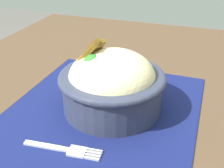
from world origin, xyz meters
name	(u,v)px	position (x,y,z in m)	size (l,w,h in m)	color
table	(99,138)	(0.00, 0.00, 0.64)	(1.17, 0.84, 0.70)	#4C3826
placemat	(96,120)	(0.03, 0.01, 0.71)	(0.44, 0.34, 0.00)	#11194C
bowl	(112,83)	(-0.02, 0.02, 0.76)	(0.19, 0.19, 0.13)	#2D3347
fork	(66,150)	(0.12, -0.01, 0.71)	(0.03, 0.12, 0.00)	silver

